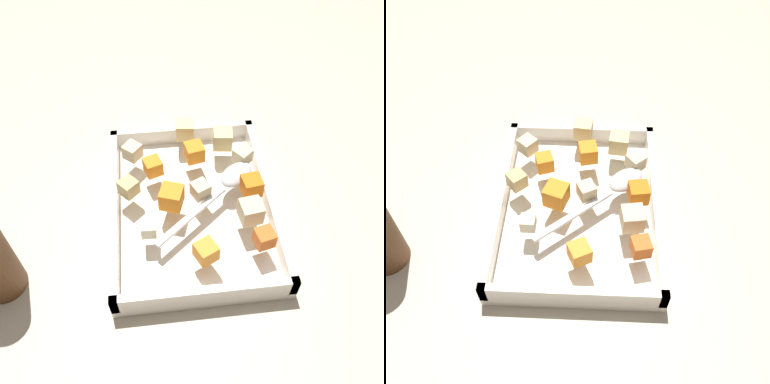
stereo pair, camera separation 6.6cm
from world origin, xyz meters
The scene contains 17 objects.
ground_plane centered at (0.00, 0.00, 0.00)m, with size 4.00×4.00×0.00m, color #BCB29E.
baking_dish centered at (-0.02, -0.01, 0.01)m, with size 0.34×0.26×0.05m.
carrot_chunk_far_left centered at (-0.13, -0.02, 0.06)m, with size 0.03×0.03×0.03m, color orange.
carrot_chunk_under_handle centered at (-0.03, 0.02, 0.06)m, with size 0.03×0.03×0.03m, color orange.
carrot_chunk_back_center centered at (0.04, 0.05, 0.06)m, with size 0.03×0.03×0.03m, color orange.
carrot_chunk_corner_se centered at (-0.02, -0.11, 0.06)m, with size 0.03×0.03×0.03m, color orange.
carrot_chunk_mid_right centered at (-0.12, -0.11, 0.06)m, with size 0.03×0.03×0.03m, color orange.
carrot_chunk_near_right centered at (0.06, -0.03, 0.06)m, with size 0.03×0.03×0.03m, color orange.
potato_chunk_corner_ne centered at (-0.08, 0.06, 0.06)m, with size 0.02×0.02×0.02m, color beige.
potato_chunk_mid_left centered at (0.05, -0.11, 0.06)m, with size 0.03×0.03×0.03m, color beige.
potato_chunk_corner_sw centered at (-0.07, -0.10, 0.06)m, with size 0.03×0.03×0.03m, color beige.
potato_chunk_far_right centered at (0.08, 0.08, 0.06)m, with size 0.03×0.03×0.03m, color beige.
potato_chunk_rim_edge centered at (-0.02, -0.03, 0.06)m, with size 0.03×0.03×0.03m, color beige.
potato_chunk_near_spoon centered at (0.09, -0.08, 0.06)m, with size 0.03×0.03×0.03m, color #E0CC89.
potato_chunk_corner_nw centered at (0.12, -0.02, 0.06)m, with size 0.03×0.03×0.03m, color #E0CC89.
potato_chunk_heap_side centered at (0.00, 0.09, 0.06)m, with size 0.03×0.03×0.03m, color tan.
serving_spoon centered at (0.00, -0.08, 0.06)m, with size 0.16×0.18×0.02m.
Camera 2 is at (-0.44, -0.03, 0.57)m, focal length 39.13 mm.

